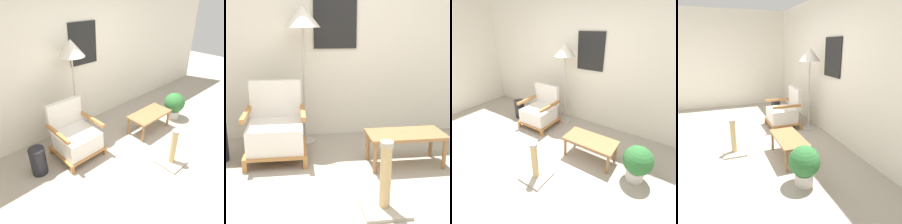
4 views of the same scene
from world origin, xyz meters
TOP-DOWN VIEW (x-y plane):
  - ground_plane at (0.00, 0.00)m, footprint 14.00×14.00m
  - wall_back at (0.00, 2.14)m, footprint 8.00×0.09m
  - wall_left at (-2.88, 0.50)m, footprint 0.06×8.00m
  - armchair at (-0.70, 1.38)m, footprint 0.68×0.67m
  - floor_lamp at (-0.36, 1.83)m, footprint 0.44×0.44m
  - coffee_table at (0.70, 1.00)m, footprint 0.83×0.42m
  - vase at (-1.36, 1.39)m, footprint 0.23×0.23m
  - potted_plant at (1.44, 0.95)m, footprint 0.41×0.41m
  - scratching_post at (0.24, 0.18)m, footprint 0.38×0.38m

SIDE VIEW (x-z plane):
  - ground_plane at x=0.00m, z-range 0.00..0.00m
  - scratching_post at x=0.24m, z-range -0.12..0.48m
  - vase at x=-1.36m, z-range 0.00..0.43m
  - potted_plant at x=1.44m, z-range 0.04..0.59m
  - coffee_table at x=0.70m, z-range 0.13..0.50m
  - armchair at x=-0.70m, z-range -0.11..0.76m
  - wall_left at x=-2.88m, z-range 0.00..2.70m
  - wall_back at x=0.00m, z-range 0.00..2.70m
  - floor_lamp at x=-0.36m, z-range 0.66..2.38m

